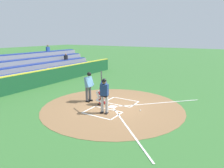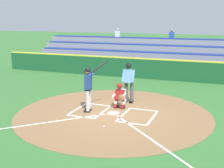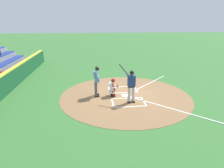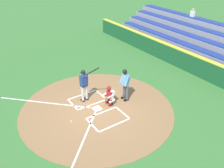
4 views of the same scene
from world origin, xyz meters
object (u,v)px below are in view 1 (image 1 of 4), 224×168
catcher (101,95)px  baseball (140,110)px  plate_umpire (89,85)px  batter (104,93)px

catcher → baseball: 2.47m
catcher → baseball: (-0.23, 2.40, -0.55)m
baseball → plate_umpire: bearing=-87.4°
batter → plate_umpire: batter is taller
batter → baseball: (-1.29, 1.49, -1.06)m
plate_umpire → catcher: bearing=85.6°
catcher → plate_umpire: size_ratio=0.61×
batter → plate_umpire: (-1.14, -1.89, -0.02)m
batter → catcher: batter is taller
catcher → baseball: size_ratio=15.27×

